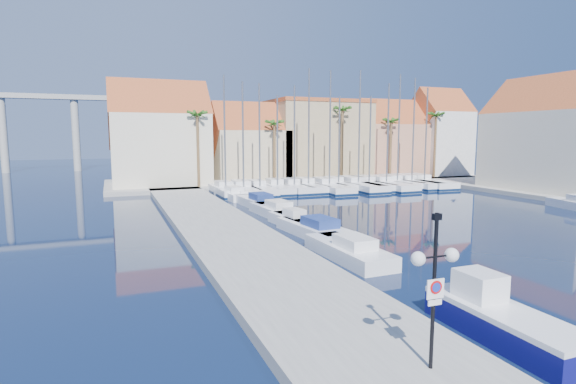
# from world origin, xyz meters

# --- Properties ---
(ground) EXTENTS (260.00, 260.00, 0.00)m
(ground) POSITION_xyz_m (0.00, 0.00, 0.00)
(ground) COLOR black
(ground) RESTS_ON ground
(quay_west) EXTENTS (6.00, 77.00, 0.50)m
(quay_west) POSITION_xyz_m (-9.00, 13.50, 0.25)
(quay_west) COLOR gray
(quay_west) RESTS_ON ground
(shore_north) EXTENTS (54.00, 16.00, 0.50)m
(shore_north) POSITION_xyz_m (10.00, 48.00, 0.25)
(shore_north) COLOR gray
(shore_north) RESTS_ON ground
(lamp_post) EXTENTS (1.47, 0.42, 4.33)m
(lamp_post) POSITION_xyz_m (-8.17, -4.17, 3.34)
(lamp_post) COLOR black
(lamp_post) RESTS_ON quay_west
(fishing_boat) EXTENTS (1.97, 5.79, 2.02)m
(fishing_boat) POSITION_xyz_m (-4.04, -2.64, 0.67)
(fishing_boat) COLOR #10105E
(fishing_boat) RESTS_ON ground
(motorboat_west_0) EXTENTS (2.35, 6.85, 1.40)m
(motorboat_west_0) POSITION_xyz_m (-3.95, 7.89, 0.51)
(motorboat_west_0) COLOR white
(motorboat_west_0) RESTS_ON ground
(motorboat_west_1) EXTENTS (2.98, 7.45, 1.40)m
(motorboat_west_1) POSITION_xyz_m (-3.29, 13.74, 0.51)
(motorboat_west_1) COLOR white
(motorboat_west_1) RESTS_ON ground
(motorboat_west_2) EXTENTS (2.11, 5.17, 1.40)m
(motorboat_west_2) POSITION_xyz_m (-3.53, 17.45, 0.51)
(motorboat_west_2) COLOR white
(motorboat_west_2) RESTS_ON ground
(motorboat_west_3) EXTENTS (2.68, 7.08, 1.40)m
(motorboat_west_3) POSITION_xyz_m (-3.16, 21.93, 0.51)
(motorboat_west_3) COLOR white
(motorboat_west_3) RESTS_ON ground
(motorboat_west_4) EXTENTS (2.69, 7.28, 1.40)m
(motorboat_west_4) POSITION_xyz_m (-3.01, 27.21, 0.51)
(motorboat_west_4) COLOR white
(motorboat_west_4) RESTS_ON ground
(motorboat_west_5) EXTENTS (2.68, 6.66, 1.40)m
(motorboat_west_5) POSITION_xyz_m (-3.89, 33.73, 0.51)
(motorboat_west_5) COLOR white
(motorboat_west_5) RESTS_ON ground
(motorboat_west_6) EXTENTS (2.07, 5.34, 1.40)m
(motorboat_west_6) POSITION_xyz_m (-3.33, 38.44, 0.51)
(motorboat_west_6) COLOR white
(motorboat_west_6) RESTS_ON ground
(motorboat_east_1) EXTENTS (2.61, 5.41, 1.40)m
(motorboat_east_1) POSITION_xyz_m (23.98, 15.05, 0.51)
(motorboat_east_1) COLOR white
(motorboat_east_1) RESTS_ON ground
(sailboat_0) EXTENTS (2.26, 8.24, 13.45)m
(sailboat_0) POSITION_xyz_m (-4.09, 36.45, 0.64)
(sailboat_0) COLOR white
(sailboat_0) RESTS_ON ground
(sailboat_1) EXTENTS (3.27, 10.15, 12.82)m
(sailboat_1) POSITION_xyz_m (-2.00, 36.32, 0.59)
(sailboat_1) COLOR white
(sailboat_1) RESTS_ON ground
(sailboat_2) EXTENTS (2.23, 8.42, 12.68)m
(sailboat_2) POSITION_xyz_m (-0.10, 36.17, 0.62)
(sailboat_2) COLOR white
(sailboat_2) RESTS_ON ground
(sailboat_3) EXTENTS (2.85, 8.84, 11.49)m
(sailboat_3) POSITION_xyz_m (2.34, 36.82, 0.59)
(sailboat_3) COLOR white
(sailboat_3) RESTS_ON ground
(sailboat_4) EXTENTS (2.30, 8.53, 12.67)m
(sailboat_4) POSITION_xyz_m (4.34, 36.47, 0.62)
(sailboat_4) COLOR white
(sailboat_4) RESTS_ON ground
(sailboat_5) EXTENTS (2.69, 9.20, 14.76)m
(sailboat_5) POSITION_xyz_m (6.34, 36.77, 0.64)
(sailboat_5) COLOR white
(sailboat_5) RESTS_ON ground
(sailboat_6) EXTENTS (3.35, 10.90, 14.49)m
(sailboat_6) POSITION_xyz_m (8.64, 35.75, 0.60)
(sailboat_6) COLOR white
(sailboat_6) RESTS_ON ground
(sailboat_7) EXTENTS (2.27, 8.28, 11.61)m
(sailboat_7) POSITION_xyz_m (10.51, 36.84, 0.60)
(sailboat_7) COLOR white
(sailboat_7) RESTS_ON ground
(sailboat_8) EXTENTS (3.08, 11.41, 14.72)m
(sailboat_8) POSITION_xyz_m (12.77, 35.97, 0.59)
(sailboat_8) COLOR white
(sailboat_8) RESTS_ON ground
(sailboat_9) EXTENTS (3.08, 10.62, 11.70)m
(sailboat_9) POSITION_xyz_m (14.43, 36.06, 0.57)
(sailboat_9) COLOR white
(sailboat_9) RESTS_ON ground
(sailboat_10) EXTENTS (3.16, 11.44, 13.25)m
(sailboat_10) POSITION_xyz_m (16.54, 35.41, 0.57)
(sailboat_10) COLOR white
(sailboat_10) RESTS_ON ground
(sailboat_11) EXTENTS (3.15, 10.13, 14.61)m
(sailboat_11) POSITION_xyz_m (18.86, 36.31, 0.61)
(sailboat_11) COLOR white
(sailboat_11) RESTS_ON ground
(sailboat_12) EXTENTS (3.09, 11.27, 14.18)m
(sailboat_12) POSITION_xyz_m (20.96, 36.07, 0.59)
(sailboat_12) COLOR white
(sailboat_12) RESTS_ON ground
(sailboat_13) EXTENTS (3.88, 12.05, 13.02)m
(sailboat_13) POSITION_xyz_m (22.84, 35.85, 0.57)
(sailboat_13) COLOR white
(sailboat_13) RESTS_ON ground
(building_0) EXTENTS (12.30, 9.00, 13.50)m
(building_0) POSITION_xyz_m (-10.00, 47.00, 6.52)
(building_0) COLOR beige
(building_0) RESTS_ON shore_north
(building_1) EXTENTS (10.30, 8.00, 11.00)m
(building_1) POSITION_xyz_m (2.00, 47.00, 5.30)
(building_1) COLOR #C4B08A
(building_1) RESTS_ON shore_north
(building_2) EXTENTS (14.20, 10.20, 11.50)m
(building_2) POSITION_xyz_m (13.00, 48.00, 6.26)
(building_2) COLOR tan
(building_2) RESTS_ON shore_north
(building_3) EXTENTS (10.30, 8.00, 12.00)m
(building_3) POSITION_xyz_m (25.00, 47.00, 5.86)
(building_3) COLOR tan
(building_3) RESTS_ON shore_north
(building_4) EXTENTS (8.30, 8.00, 14.00)m
(building_4) POSITION_xyz_m (34.00, 46.00, 6.97)
(building_4) COLOR silver
(building_4) RESTS_ON shore_north
(building_6) EXTENTS (9.00, 14.30, 13.50)m
(building_6) POSITION_xyz_m (32.00, 24.00, 6.52)
(building_6) COLOR beige
(building_6) RESTS_ON shore_east
(palm_0) EXTENTS (2.60, 2.60, 10.15)m
(palm_0) POSITION_xyz_m (-6.00, 42.00, 9.08)
(palm_0) COLOR brown
(palm_0) RESTS_ON shore_north
(palm_1) EXTENTS (2.60, 2.60, 9.15)m
(palm_1) POSITION_xyz_m (4.00, 42.00, 8.14)
(palm_1) COLOR brown
(palm_1) RESTS_ON shore_north
(palm_2) EXTENTS (2.60, 2.60, 11.15)m
(palm_2) POSITION_xyz_m (14.00, 42.00, 10.02)
(palm_2) COLOR brown
(palm_2) RESTS_ON shore_north
(palm_3) EXTENTS (2.60, 2.60, 9.65)m
(palm_3) POSITION_xyz_m (22.00, 42.00, 8.61)
(palm_3) COLOR brown
(palm_3) RESTS_ON shore_north
(palm_4) EXTENTS (2.60, 2.60, 10.65)m
(palm_4) POSITION_xyz_m (30.00, 42.00, 9.55)
(palm_4) COLOR brown
(palm_4) RESTS_ON shore_north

